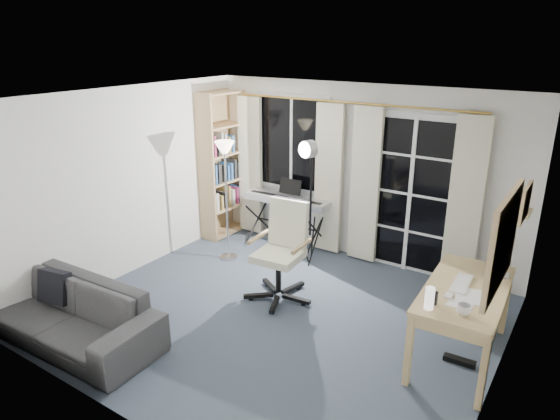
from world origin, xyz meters
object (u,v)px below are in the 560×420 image
at_px(monitor, 503,248).
at_px(mug, 464,308).
at_px(keyboard_piano, 287,201).
at_px(office_chair, 284,241).
at_px(sofa, 65,304).
at_px(torchiere_lamp, 225,166).
at_px(desk, 465,297).
at_px(studio_light, 309,164).
at_px(bookshelf, 225,167).

relative_size(monitor, mug, 4.40).
bearing_deg(keyboard_piano, mug, -33.05).
relative_size(office_chair, sofa, 0.56).
height_order(torchiere_lamp, office_chair, torchiere_lamp).
distance_m(desk, sofa, 3.93).
xyz_separation_m(desk, sofa, (-3.42, -1.91, -0.25)).
distance_m(torchiere_lamp, monitor, 3.53).
distance_m(desk, monitor, 0.62).
xyz_separation_m(torchiere_lamp, studio_light, (0.99, 0.49, 0.06)).
bearing_deg(torchiere_lamp, desk, -9.41).
relative_size(keyboard_piano, desk, 0.92).
relative_size(bookshelf, keyboard_piano, 1.69).
xyz_separation_m(office_chair, desk, (2.11, -0.12, -0.03)).
distance_m(bookshelf, monitor, 4.31).
bearing_deg(monitor, keyboard_piano, 160.80).
relative_size(bookshelf, sofa, 1.06).
distance_m(bookshelf, studio_light, 1.75).
bearing_deg(bookshelf, studio_light, -9.12).
xyz_separation_m(keyboard_piano, desk, (2.85, -1.34, -0.06)).
relative_size(bookshelf, mug, 18.01).
bearing_deg(desk, studio_light, 152.89).
height_order(torchiere_lamp, mug, torchiere_lamp).
xyz_separation_m(keyboard_piano, studio_light, (0.53, -0.29, 0.68)).
height_order(bookshelf, desk, bookshelf).
relative_size(mug, sofa, 0.06).
bearing_deg(studio_light, desk, -3.53).
bearing_deg(bookshelf, keyboard_piano, 0.32).
height_order(desk, monitor, monitor).
bearing_deg(keyboard_piano, office_chair, -59.58).
xyz_separation_m(bookshelf, sofa, (0.58, -3.28, -0.65)).
distance_m(torchiere_lamp, desk, 3.43).
bearing_deg(desk, mug, -81.67).
height_order(studio_light, monitor, studio_light).
xyz_separation_m(bookshelf, desk, (4.01, -1.37, -0.39)).
xyz_separation_m(torchiere_lamp, sofa, (-0.11, -2.46, -0.94)).
bearing_deg(keyboard_piano, bookshelf, 177.36).
bearing_deg(mug, torchiere_lamp, 162.92).
bearing_deg(torchiere_lamp, office_chair, -19.48).
height_order(bookshelf, studio_light, bookshelf).
xyz_separation_m(keyboard_piano, monitor, (3.05, -0.89, 0.32)).
bearing_deg(bookshelf, sofa, -78.08).
bearing_deg(monitor, torchiere_lamp, 175.39).
bearing_deg(sofa, office_chair, 54.79).
height_order(office_chair, mug, office_chair).
xyz_separation_m(mug, sofa, (-3.52, -1.41, -0.41)).
bearing_deg(desk, keyboard_piano, 151.91).
relative_size(keyboard_piano, office_chair, 1.12).
bearing_deg(torchiere_lamp, keyboard_piano, 59.46).
bearing_deg(monitor, office_chair, -174.85).
distance_m(torchiere_lamp, studio_light, 1.11).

